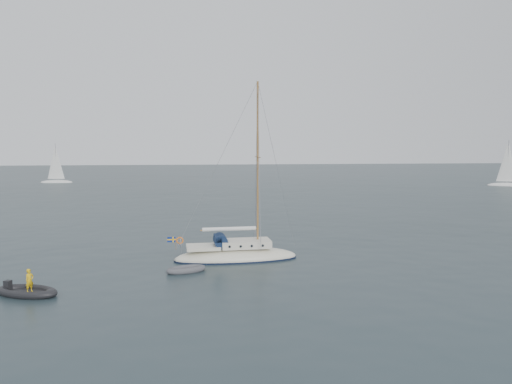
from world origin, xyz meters
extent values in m
plane|color=black|center=(0.00, 0.00, 0.00)|extent=(300.00, 300.00, 0.00)
ellipsoid|color=beige|center=(-0.47, 0.43, 0.14)|extent=(8.21, 2.55, 1.37)
cube|color=white|center=(0.16, 0.43, 1.08)|extent=(3.28, 1.73, 0.50)
cube|color=beige|center=(-2.66, 0.43, 0.93)|extent=(2.19, 1.73, 0.23)
cylinder|color=#12213E|center=(-1.52, 0.43, 1.33)|extent=(0.88, 1.50, 0.88)
cube|color=#12213E|center=(-1.71, 0.43, 1.51)|extent=(0.41, 1.50, 0.36)
cylinder|color=olive|center=(0.98, 0.43, 6.29)|extent=(0.14, 0.14, 10.94)
cylinder|color=olive|center=(0.98, 0.43, 6.84)|extent=(0.05, 2.01, 0.05)
cylinder|color=olive|center=(-0.93, 0.43, 2.05)|extent=(3.83, 0.09, 0.09)
cylinder|color=silver|center=(-0.93, 0.43, 2.10)|extent=(3.56, 0.26, 0.26)
cylinder|color=#98989F|center=(-4.12, 0.43, 1.32)|extent=(0.04, 2.01, 0.04)
torus|color=orange|center=(-4.17, 0.97, 1.32)|extent=(0.49, 0.09, 0.49)
cylinder|color=olive|center=(-4.44, 0.43, 1.23)|extent=(0.03, 0.03, 0.82)
cube|color=navy|center=(-4.71, 0.43, 1.50)|extent=(0.55, 0.02, 0.35)
cube|color=#F2AC17|center=(-4.71, 0.43, 1.50)|extent=(0.57, 0.03, 0.08)
cube|color=#F2AC17|center=(-4.61, 0.43, 1.50)|extent=(0.08, 0.03, 0.36)
cylinder|color=black|center=(-1.02, 1.30, 1.08)|extent=(0.16, 0.05, 0.16)
cylinder|color=black|center=(-1.02, -0.45, 1.08)|extent=(0.16, 0.05, 0.16)
cylinder|color=black|center=(-0.29, 1.30, 1.08)|extent=(0.16, 0.05, 0.16)
cylinder|color=black|center=(-0.29, -0.45, 1.08)|extent=(0.16, 0.05, 0.16)
cylinder|color=black|center=(0.44, 1.30, 1.08)|extent=(0.16, 0.05, 0.16)
cylinder|color=black|center=(0.44, -0.45, 1.08)|extent=(0.16, 0.05, 0.16)
cylinder|color=black|center=(1.17, 1.30, 1.08)|extent=(0.16, 0.05, 0.16)
cylinder|color=black|center=(1.17, -0.45, 1.08)|extent=(0.16, 0.05, 0.16)
cube|color=#4D4E52|center=(-3.72, -2.43, 0.11)|extent=(1.51, 0.62, 0.09)
cube|color=black|center=(-11.72, -6.10, 0.13)|extent=(2.16, 0.90, 0.11)
cube|color=black|center=(-12.89, -6.10, 0.40)|extent=(0.31, 0.31, 0.54)
imported|color=gold|center=(-11.54, -6.10, 0.77)|extent=(0.40, 0.50, 1.21)
ellipsoid|color=silver|center=(52.81, 52.20, 0.06)|extent=(6.65, 2.22, 1.11)
cylinder|color=#98989F|center=(52.81, 52.20, 4.44)|extent=(0.11, 0.11, 7.76)
cone|color=silver|center=(52.75, 52.20, 4.44)|extent=(3.55, 3.55, 7.21)
ellipsoid|color=silver|center=(-30.65, 69.47, 0.05)|extent=(6.17, 2.06, 1.03)
cylinder|color=#98989F|center=(-30.65, 69.47, 4.11)|extent=(0.10, 0.10, 7.19)
cone|color=silver|center=(-30.71, 69.47, 4.11)|extent=(3.29, 3.29, 6.68)
camera|label=1|loc=(-2.93, -32.21, 7.76)|focal=35.00mm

